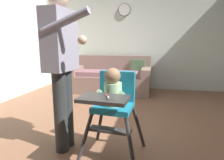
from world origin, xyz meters
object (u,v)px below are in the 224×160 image
Objects in this scene: high_chair at (113,98)px; wall_clock at (124,10)px; couch at (111,78)px; adult_standing at (62,64)px.

high_chair is 3.42m from wall_clock.
wall_clock is (-0.37, 3.12, 1.36)m from high_chair.
wall_clock is at bearing 153.63° from couch.
adult_standing reaches higher than high_chair.
couch is 2.67m from adult_standing.
couch is 2.73m from high_chair.
adult_standing is at bearing -90.63° from high_chair.
high_chair is at bearing 12.97° from couch.
adult_standing is (-0.55, 0.05, 0.31)m from high_chair.
high_chair is (0.61, -2.64, 0.29)m from couch.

